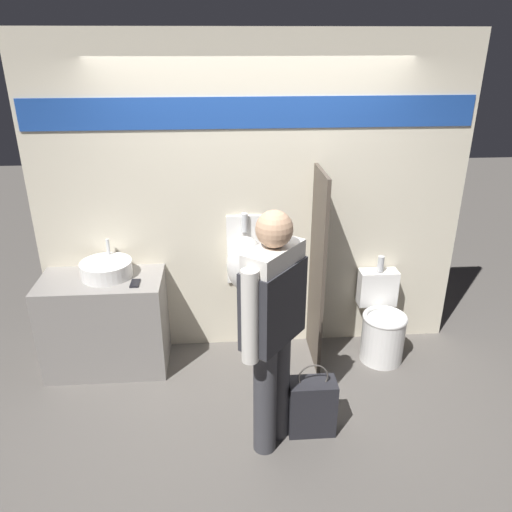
{
  "coord_description": "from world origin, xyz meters",
  "views": [
    {
      "loc": [
        -0.27,
        -3.41,
        2.62
      ],
      "look_at": [
        0.0,
        0.17,
        1.05
      ],
      "focal_mm": 35.0,
      "sensor_mm": 36.0,
      "label": 1
    }
  ],
  "objects": [
    {
      "name": "ground_plane",
      "position": [
        0.0,
        0.0,
        0.0
      ],
      "size": [
        16.0,
        16.0,
        0.0
      ],
      "primitive_type": "plane",
      "color": "#5B5651"
    },
    {
      "name": "cell_phone",
      "position": [
        -0.96,
        0.19,
        0.84
      ],
      "size": [
        0.07,
        0.14,
        0.01
      ],
      "color": "black",
      "rests_on": "sink_counter"
    },
    {
      "name": "display_wall",
      "position": [
        0.0,
        0.6,
        1.36
      ],
      "size": [
        3.61,
        0.07,
        2.7
      ],
      "color": "beige",
      "rests_on": "ground_plane"
    },
    {
      "name": "urinal_near_counter",
      "position": [
        -0.07,
        0.43,
        0.86
      ],
      "size": [
        0.32,
        0.29,
        1.29
      ],
      "color": "silver",
      "rests_on": "ground_plane"
    },
    {
      "name": "divider_near_counter",
      "position": [
        0.52,
        0.3,
        0.84
      ],
      "size": [
        0.03,
        0.53,
        1.69
      ],
      "color": "#4C4238",
      "rests_on": "ground_plane"
    },
    {
      "name": "sink_counter",
      "position": [
        -1.26,
        0.3,
        0.41
      ],
      "size": [
        0.99,
        0.54,
        0.83
      ],
      "color": "gray",
      "rests_on": "ground_plane"
    },
    {
      "name": "person_in_vest",
      "position": [
        0.04,
        -0.7,
        0.99
      ],
      "size": [
        0.46,
        0.49,
        1.71
      ],
      "rotation": [
        0.0,
        0.0,
        0.89
      ],
      "color": "#3D3D42",
      "rests_on": "ground_plane"
    },
    {
      "name": "toilet",
      "position": [
        1.11,
        0.27,
        0.31
      ],
      "size": [
        0.39,
        0.55,
        0.88
      ],
      "color": "white",
      "rests_on": "ground_plane"
    },
    {
      "name": "shopping_bag",
      "position": [
        0.34,
        -0.62,
        0.22
      ],
      "size": [
        0.33,
        0.18,
        0.57
      ],
      "color": "#232328",
      "rests_on": "ground_plane"
    },
    {
      "name": "sink_basin",
      "position": [
        -1.21,
        0.36,
        0.89
      ],
      "size": [
        0.42,
        0.42,
        0.27
      ],
      "color": "white",
      "rests_on": "sink_counter"
    }
  ]
}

